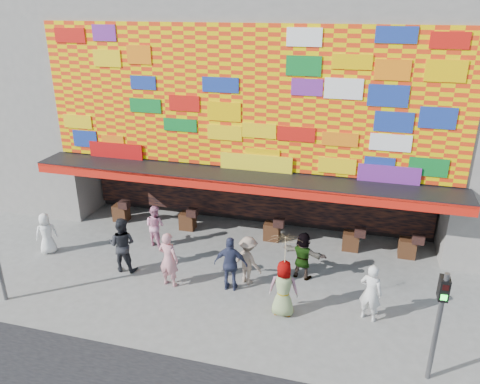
{
  "coord_description": "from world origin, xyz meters",
  "views": [
    {
      "loc": [
        4.1,
        -11.38,
        8.63
      ],
      "look_at": [
        0.43,
        2.0,
        2.96
      ],
      "focal_mm": 35.0,
      "sensor_mm": 36.0,
      "label": 1
    }
  ],
  "objects_px": {
    "ped_i": "(155,226)",
    "ped_h": "(371,293)",
    "ped_a": "(47,233)",
    "ped_f": "(303,256)",
    "signal_right": "(439,315)",
    "ped_e": "(231,264)",
    "ped_g": "(283,288)",
    "ped_d": "(248,260)",
    "parasol": "(285,250)",
    "ped_c": "(122,245)",
    "ped_b": "(169,259)"
  },
  "relations": [
    {
      "from": "ped_b",
      "to": "ped_h",
      "type": "distance_m",
      "value": 6.3
    },
    {
      "from": "ped_i",
      "to": "ped_h",
      "type": "bearing_deg",
      "value": 178.44
    },
    {
      "from": "ped_e",
      "to": "parasol",
      "type": "height_order",
      "value": "parasol"
    },
    {
      "from": "ped_f",
      "to": "ped_b",
      "type": "bearing_deg",
      "value": 34.88
    },
    {
      "from": "ped_f",
      "to": "ped_g",
      "type": "bearing_deg",
      "value": 96.77
    },
    {
      "from": "ped_b",
      "to": "ped_d",
      "type": "height_order",
      "value": "ped_b"
    },
    {
      "from": "ped_f",
      "to": "ped_i",
      "type": "bearing_deg",
      "value": 5.63
    },
    {
      "from": "parasol",
      "to": "ped_e",
      "type": "bearing_deg",
      "value": 155.43
    },
    {
      "from": "ped_b",
      "to": "ped_f",
      "type": "relative_size",
      "value": 1.14
    },
    {
      "from": "ped_d",
      "to": "ped_h",
      "type": "relative_size",
      "value": 0.93
    },
    {
      "from": "ped_b",
      "to": "ped_d",
      "type": "xyz_separation_m",
      "value": [
        2.43,
        0.82,
        -0.12
      ]
    },
    {
      "from": "ped_e",
      "to": "ped_h",
      "type": "bearing_deg",
      "value": 170.79
    },
    {
      "from": "ped_a",
      "to": "ped_b",
      "type": "relative_size",
      "value": 0.82
    },
    {
      "from": "ped_a",
      "to": "ped_h",
      "type": "height_order",
      "value": "ped_h"
    },
    {
      "from": "ped_a",
      "to": "ped_e",
      "type": "relative_size",
      "value": 0.85
    },
    {
      "from": "ped_c",
      "to": "ped_e",
      "type": "distance_m",
      "value": 3.89
    },
    {
      "from": "ped_g",
      "to": "parasol",
      "type": "bearing_deg",
      "value": 180.0
    },
    {
      "from": "ped_b",
      "to": "ped_e",
      "type": "relative_size",
      "value": 1.03
    },
    {
      "from": "ped_a",
      "to": "ped_g",
      "type": "distance_m",
      "value": 9.12
    },
    {
      "from": "ped_h",
      "to": "ped_i",
      "type": "height_order",
      "value": "ped_h"
    },
    {
      "from": "ped_e",
      "to": "ped_g",
      "type": "distance_m",
      "value": 2.03
    },
    {
      "from": "ped_b",
      "to": "ped_i",
      "type": "height_order",
      "value": "ped_b"
    },
    {
      "from": "ped_a",
      "to": "ped_d",
      "type": "bearing_deg",
      "value": 141.35
    },
    {
      "from": "ped_a",
      "to": "signal_right",
      "type": "bearing_deg",
      "value": 128.5
    },
    {
      "from": "ped_d",
      "to": "ped_e",
      "type": "height_order",
      "value": "ped_e"
    },
    {
      "from": "ped_d",
      "to": "ped_i",
      "type": "distance_m",
      "value": 4.32
    },
    {
      "from": "ped_i",
      "to": "ped_f",
      "type": "bearing_deg",
      "value": -171.94
    },
    {
      "from": "ped_f",
      "to": "ped_i",
      "type": "relative_size",
      "value": 1.02
    },
    {
      "from": "ped_a",
      "to": "ped_h",
      "type": "relative_size",
      "value": 0.87
    },
    {
      "from": "signal_right",
      "to": "ped_a",
      "type": "xyz_separation_m",
      "value": [
        -12.95,
        2.93,
        -1.08
      ]
    },
    {
      "from": "signal_right",
      "to": "ped_i",
      "type": "relative_size",
      "value": 1.86
    },
    {
      "from": "signal_right",
      "to": "parasol",
      "type": "distance_m",
      "value": 4.24
    },
    {
      "from": "ped_a",
      "to": "ped_i",
      "type": "relative_size",
      "value": 0.97
    },
    {
      "from": "ped_f",
      "to": "signal_right",
      "type": "bearing_deg",
      "value": 148.32
    },
    {
      "from": "ped_b",
      "to": "ped_d",
      "type": "relative_size",
      "value": 1.14
    },
    {
      "from": "signal_right",
      "to": "ped_g",
      "type": "xyz_separation_m",
      "value": [
        -3.93,
        1.57,
        -0.98
      ]
    },
    {
      "from": "ped_e",
      "to": "ped_h",
      "type": "xyz_separation_m",
      "value": [
        4.3,
        -0.41,
        -0.03
      ]
    },
    {
      "from": "signal_right",
      "to": "ped_g",
      "type": "relative_size",
      "value": 1.7
    },
    {
      "from": "ped_c",
      "to": "ped_f",
      "type": "xyz_separation_m",
      "value": [
        6.0,
        1.14,
        -0.15
      ]
    },
    {
      "from": "ped_g",
      "to": "ped_i",
      "type": "height_order",
      "value": "ped_g"
    },
    {
      "from": "signal_right",
      "to": "ped_e",
      "type": "bearing_deg",
      "value": 157.29
    },
    {
      "from": "ped_d",
      "to": "ped_i",
      "type": "bearing_deg",
      "value": 7.7
    },
    {
      "from": "signal_right",
      "to": "ped_f",
      "type": "bearing_deg",
      "value": 134.67
    },
    {
      "from": "ped_b",
      "to": "ped_g",
      "type": "relative_size",
      "value": 1.07
    },
    {
      "from": "ped_a",
      "to": "ped_f",
      "type": "bearing_deg",
      "value": 146.1
    },
    {
      "from": "ped_f",
      "to": "ped_h",
      "type": "xyz_separation_m",
      "value": [
        2.19,
        -1.71,
        0.07
      ]
    },
    {
      "from": "ped_i",
      "to": "parasol",
      "type": "bearing_deg",
      "value": 167.65
    },
    {
      "from": "ped_g",
      "to": "ped_h",
      "type": "distance_m",
      "value": 2.49
    },
    {
      "from": "ped_g",
      "to": "ped_h",
      "type": "relative_size",
      "value": 0.99
    },
    {
      "from": "ped_d",
      "to": "parasol",
      "type": "distance_m",
      "value": 2.37
    }
  ]
}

